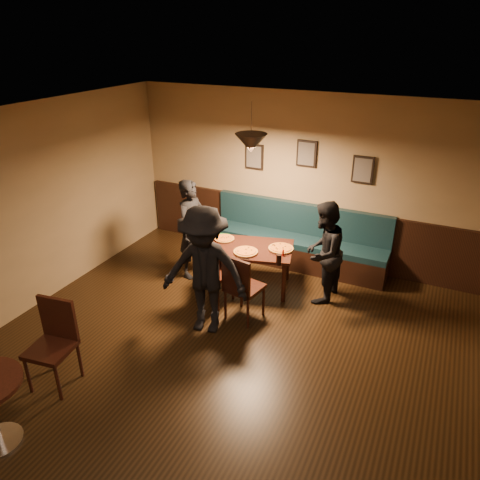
% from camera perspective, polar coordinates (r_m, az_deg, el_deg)
% --- Properties ---
extents(floor, '(7.00, 7.00, 0.00)m').
position_cam_1_polar(floor, '(5.39, -4.76, -17.81)').
color(floor, black).
rests_on(floor, ground).
extents(ceiling, '(7.00, 7.00, 0.00)m').
position_cam_1_polar(ceiling, '(4.04, -6.21, 12.58)').
color(ceiling, silver).
rests_on(ceiling, ground).
extents(wall_back, '(6.00, 0.00, 6.00)m').
position_cam_1_polar(wall_back, '(7.52, 8.22, 7.44)').
color(wall_back, '#8C704F').
rests_on(wall_back, ground).
extents(wainscot, '(5.88, 0.06, 1.00)m').
position_cam_1_polar(wainscot, '(7.81, 7.75, 1.09)').
color(wainscot, black).
rests_on(wainscot, ground).
extents(booth_bench, '(3.00, 0.60, 1.00)m').
position_cam_1_polar(booth_bench, '(7.58, 7.11, 0.33)').
color(booth_bench, '#0F232D').
rests_on(booth_bench, ground).
extents(picture_left, '(0.32, 0.04, 0.42)m').
position_cam_1_polar(picture_left, '(7.70, 1.81, 10.45)').
color(picture_left, black).
rests_on(picture_left, wall_back).
extents(picture_center, '(0.32, 0.04, 0.42)m').
position_cam_1_polar(picture_center, '(7.37, 8.37, 10.70)').
color(picture_center, black).
rests_on(picture_center, wall_back).
extents(picture_right, '(0.32, 0.04, 0.42)m').
position_cam_1_polar(picture_right, '(7.21, 15.19, 8.52)').
color(picture_right, black).
rests_on(picture_right, wall_back).
extents(pendant_lamp, '(0.44, 0.44, 0.25)m').
position_cam_1_polar(pendant_lamp, '(6.25, 1.40, 12.11)').
color(pendant_lamp, black).
rests_on(pendant_lamp, ceiling).
extents(dining_table, '(1.43, 1.11, 0.68)m').
position_cam_1_polar(dining_table, '(6.94, 1.23, -3.44)').
color(dining_table, black).
rests_on(dining_table, floor).
extents(chair_near_left, '(0.50, 0.50, 0.99)m').
position_cam_1_polar(chair_near_left, '(6.51, -3.22, -3.96)').
color(chair_near_left, black).
rests_on(chair_near_left, floor).
extents(chair_near_right, '(0.51, 0.51, 0.99)m').
position_cam_1_polar(chair_near_right, '(6.16, 0.58, -5.80)').
color(chair_near_right, black).
rests_on(chair_near_right, floor).
extents(diner_left, '(0.46, 0.63, 1.60)m').
position_cam_1_polar(diner_left, '(7.12, -6.02, 1.36)').
color(diner_left, black).
rests_on(diner_left, floor).
extents(diner_right, '(0.64, 0.79, 1.52)m').
position_cam_1_polar(diner_right, '(6.56, 10.43, -1.56)').
color(diner_right, black).
rests_on(diner_right, floor).
extents(diner_front, '(1.22, 0.84, 1.74)m').
position_cam_1_polar(diner_front, '(5.76, -4.50, -3.93)').
color(diner_front, black).
rests_on(diner_front, floor).
extents(pizza_a, '(0.36, 0.36, 0.04)m').
position_cam_1_polar(pizza_a, '(7.03, -1.99, 0.18)').
color(pizza_a, orange).
rests_on(pizza_a, dining_table).
extents(pizza_b, '(0.42, 0.42, 0.04)m').
position_cam_1_polar(pizza_b, '(6.61, 0.72, -1.48)').
color(pizza_b, orange).
rests_on(pizza_b, dining_table).
extents(pizza_c, '(0.39, 0.39, 0.04)m').
position_cam_1_polar(pizza_c, '(6.73, 5.16, -1.06)').
color(pizza_c, gold).
rests_on(pizza_c, dining_table).
extents(soda_glass, '(0.08, 0.08, 0.16)m').
position_cam_1_polar(soda_glass, '(6.29, 4.90, -2.49)').
color(soda_glass, black).
rests_on(soda_glass, dining_table).
extents(tabasco_bottle, '(0.03, 0.03, 0.12)m').
position_cam_1_polar(tabasco_bottle, '(6.54, 5.44, -1.55)').
color(tabasco_bottle, '#9F0A05').
rests_on(tabasco_bottle, dining_table).
extents(napkin_a, '(0.18, 0.18, 0.01)m').
position_cam_1_polar(napkin_a, '(7.16, -2.05, 0.55)').
color(napkin_a, '#1C6B22').
rests_on(napkin_a, dining_table).
extents(napkin_b, '(0.17, 0.17, 0.01)m').
position_cam_1_polar(napkin_b, '(6.76, -3.98, -1.09)').
color(napkin_b, '#217E2D').
rests_on(napkin_b, dining_table).
extents(cutlery_set, '(0.16, 0.08, 0.00)m').
position_cam_1_polar(cutlery_set, '(6.47, -0.08, -2.30)').
color(cutlery_set, silver).
rests_on(cutlery_set, dining_table).
extents(cafe_chair_far, '(0.51, 0.51, 1.02)m').
position_cam_1_polar(cafe_chair_far, '(5.48, -22.78, -12.36)').
color(cafe_chair_far, black).
rests_on(cafe_chair_far, floor).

